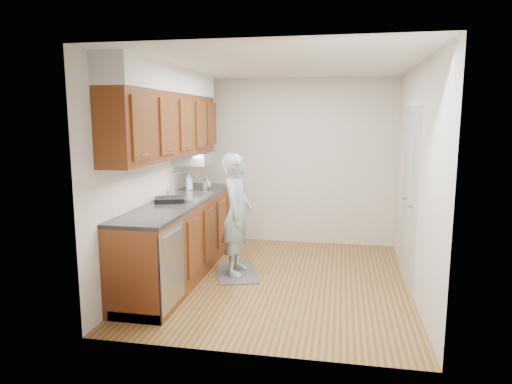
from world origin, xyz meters
TOP-DOWN VIEW (x-y plane):
  - floor at (0.00, 0.00)m, footprint 3.50×3.50m
  - ceiling at (0.00, 0.00)m, footprint 3.50×3.50m
  - wall_left at (-1.50, 0.00)m, footprint 0.02×3.50m
  - wall_right at (1.50, 0.00)m, footprint 0.02×3.50m
  - wall_back at (0.00, 1.75)m, footprint 3.00×0.02m
  - counter at (-1.20, -0.00)m, footprint 0.64×2.80m
  - upper_cabinets at (-1.33, 0.05)m, footprint 0.47×2.80m
  - closet_door at (1.49, 0.30)m, footprint 0.02×1.22m
  - floor_mat at (-0.54, 0.14)m, footprint 0.69×0.91m
  - person at (-0.54, 0.14)m, footprint 0.41×0.60m
  - soap_bottle_a at (-1.30, 0.63)m, footprint 0.11×0.11m
  - soap_bottle_b at (-1.16, 0.91)m, footprint 0.08×0.09m
  - soap_bottle_c at (-1.13, 0.88)m, footprint 0.17×0.17m
  - soda_can at (-1.12, 0.76)m, footprint 0.08×0.08m
  - steel_can at (-1.10, 0.70)m, footprint 0.09×0.09m
  - dish_rack at (-1.27, -0.18)m, footprint 0.42×0.38m

SIDE VIEW (x-z plane):
  - floor at x=0.00m, z-range 0.00..0.00m
  - floor_mat at x=-0.54m, z-range 0.00..0.02m
  - counter at x=-1.20m, z-range -0.16..1.14m
  - person at x=-0.54m, z-range 0.02..1.69m
  - dish_rack at x=-1.27m, z-range 0.94..0.99m
  - soda_can at x=-1.12m, z-range 0.94..1.05m
  - steel_can at x=-1.10m, z-range 0.94..1.07m
  - soap_bottle_c at x=-1.13m, z-range 0.94..1.10m
  - soap_bottle_b at x=-1.16m, z-range 0.94..1.11m
  - closet_door at x=1.49m, z-range 0.00..2.05m
  - soap_bottle_a at x=-1.30m, z-range 0.94..1.20m
  - wall_left at x=-1.50m, z-range 0.00..2.50m
  - wall_right at x=1.50m, z-range 0.00..2.50m
  - wall_back at x=0.00m, z-range 0.00..2.50m
  - upper_cabinets at x=-1.33m, z-range 1.34..2.55m
  - ceiling at x=0.00m, z-range 2.50..2.50m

